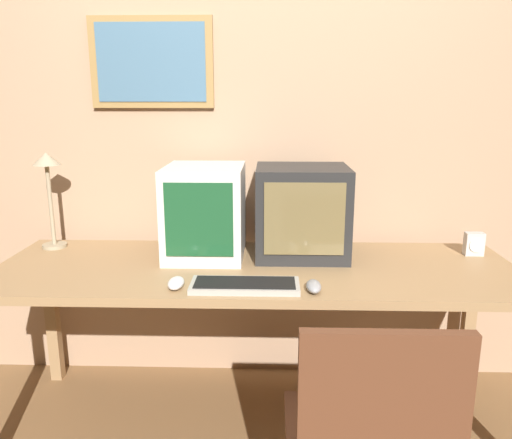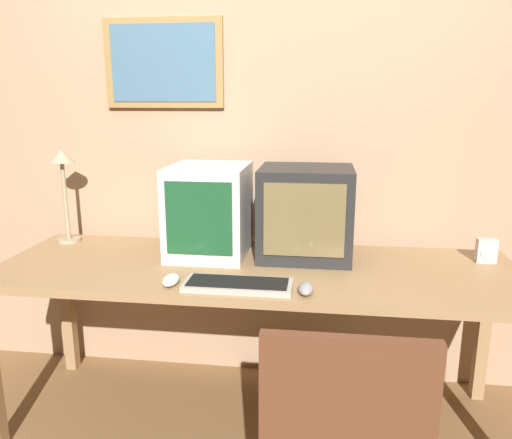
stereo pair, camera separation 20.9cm
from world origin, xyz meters
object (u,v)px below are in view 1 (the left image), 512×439
at_px(monitor_left, 205,211).
at_px(keyboard_main, 245,285).
at_px(mouse_near_keyboard, 314,286).
at_px(mouse_far_corner, 176,283).
at_px(monitor_right, 302,211).
at_px(desk_lamp, 48,178).
at_px(desk_clock, 474,244).

bearing_deg(monitor_left, keyboard_main, -64.19).
relative_size(monitor_left, keyboard_main, 0.99).
bearing_deg(monitor_left, mouse_near_keyboard, -43.40).
height_order(monitor_left, mouse_far_corner, monitor_left).
bearing_deg(mouse_far_corner, monitor_right, 41.11).
xyz_separation_m(mouse_near_keyboard, mouse_far_corner, (-0.52, 0.02, 0.00)).
height_order(monitor_left, desk_lamp, desk_lamp).
xyz_separation_m(mouse_near_keyboard, desk_lamp, (-1.21, 0.53, 0.32)).
height_order(monitor_left, monitor_right, monitor_left).
relative_size(monitor_left, mouse_near_keyboard, 3.57).
bearing_deg(keyboard_main, mouse_far_corner, -179.56).
relative_size(keyboard_main, desk_lamp, 0.90).
relative_size(mouse_near_keyboard, desk_clock, 1.08).
height_order(mouse_far_corner, desk_clock, desk_clock).
bearing_deg(desk_lamp, monitor_right, -3.82).
distance_m(mouse_near_keyboard, desk_clock, 0.90).
bearing_deg(monitor_right, desk_lamp, 176.18).
relative_size(monitor_right, keyboard_main, 0.99).
bearing_deg(desk_lamp, monitor_left, -7.47).
bearing_deg(desk_clock, desk_lamp, 178.05).
xyz_separation_m(keyboard_main, mouse_near_keyboard, (0.26, -0.02, 0.01)).
height_order(keyboard_main, mouse_far_corner, mouse_far_corner).
bearing_deg(desk_clock, monitor_left, -178.56).
relative_size(monitor_left, monitor_right, 1.00).
height_order(desk_clock, desk_lamp, desk_lamp).
xyz_separation_m(desk_clock, desk_lamp, (-1.98, 0.07, 0.28)).
distance_m(mouse_far_corner, desk_lamp, 0.91).
bearing_deg(desk_clock, mouse_far_corner, -160.90).
height_order(monitor_right, desk_clock, monitor_right).
distance_m(mouse_far_corner, desk_clock, 1.36).
bearing_deg(mouse_far_corner, desk_lamp, 143.23).
bearing_deg(desk_clock, monitor_right, -179.15).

